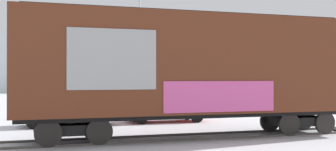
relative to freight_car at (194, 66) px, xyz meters
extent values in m
plane|color=silver|center=(1.07, 0.00, -2.75)|extent=(260.00, 260.00, 0.00)
cube|color=#4C4742|center=(0.04, -0.72, -2.71)|extent=(59.93, 3.18, 0.08)
cube|color=#4C4742|center=(-0.03, 0.72, -2.71)|extent=(59.93, 3.18, 0.08)
cube|color=#5B2B19|center=(0.00, 0.00, 0.08)|extent=(13.62, 3.71, 3.66)
cube|color=#2D2823|center=(0.00, 0.00, 2.03)|extent=(12.81, 1.06, 0.24)
cube|color=#999999|center=(-3.39, -1.70, 0.17)|extent=(2.96, 0.18, 2.01)
cube|color=#CC4C8C|center=(0.50, -1.50, -1.11)|extent=(4.28, 0.25, 1.10)
cube|color=black|center=(0.00, 0.00, -1.85)|extent=(13.28, 2.34, 0.20)
cube|color=black|center=(-4.62, -0.23, -2.24)|extent=(2.17, 1.46, 0.36)
cylinder|color=black|center=(-5.43, -1.00, -2.29)|extent=(0.92, 0.17, 0.92)
cylinder|color=black|center=(-5.51, 0.44, -2.29)|extent=(0.92, 0.17, 0.92)
cylinder|color=black|center=(-3.74, -0.91, -2.29)|extent=(0.92, 0.17, 0.92)
cylinder|color=black|center=(-3.81, 0.53, -2.29)|extent=(0.92, 0.17, 0.92)
cube|color=black|center=(4.63, 0.24, -2.24)|extent=(2.17, 1.46, 0.36)
cylinder|color=black|center=(3.82, -0.52, -2.29)|extent=(0.92, 0.17, 0.92)
cylinder|color=black|center=(3.74, 0.92, -2.29)|extent=(0.92, 0.17, 0.92)
cylinder|color=black|center=(5.51, -0.43, -2.29)|extent=(0.92, 0.17, 0.92)
cylinder|color=black|center=(5.44, 1.00, -2.29)|extent=(0.92, 0.17, 0.92)
cylinder|color=silver|center=(0.17, 11.47, 1.62)|extent=(0.12, 0.12, 8.74)
cube|color=silver|center=(1.07, 74.74, 1.93)|extent=(140.46, 41.25, 9.36)
cube|color=brown|center=(18.44, 62.37, 7.76)|extent=(4.81, 4.52, 2.29)
cube|color=#9E9384|center=(30.03, 62.37, 8.22)|extent=(6.86, 4.09, 3.22)
cube|color=#8C725B|center=(27.16, 62.37, 8.22)|extent=(6.69, 3.80, 3.21)
cube|color=#9E9384|center=(20.63, 62.37, 7.69)|extent=(7.53, 5.84, 2.16)
cone|color=#193D23|center=(3.10, 59.28, 8.59)|extent=(1.98, 1.98, 3.96)
cone|color=#193D23|center=(16.00, 63.22, 8.17)|extent=(1.56, 1.56, 3.11)
cone|color=#193D23|center=(48.23, 65.44, 8.44)|extent=(1.83, 1.83, 3.65)
cone|color=#193D23|center=(21.66, 60.54, 8.44)|extent=(1.83, 1.83, 3.65)
cube|color=#B7BABF|center=(-4.64, 5.53, -2.11)|extent=(4.66, 2.15, 0.65)
cube|color=#2D333D|center=(-4.88, 5.52, -1.49)|extent=(2.32, 1.82, 0.60)
cylinder|color=black|center=(-3.15, 6.52, -2.43)|extent=(0.65, 0.26, 0.64)
cylinder|color=black|center=(-3.04, 4.74, -2.43)|extent=(0.65, 0.26, 0.64)
cylinder|color=black|center=(-6.24, 6.33, -2.43)|extent=(0.65, 0.26, 0.64)
cylinder|color=black|center=(-6.13, 4.55, -2.43)|extent=(0.65, 0.26, 0.64)
cube|color=#B21E1E|center=(0.44, 6.08, -2.10)|extent=(4.33, 1.82, 0.67)
cube|color=#2D333D|center=(0.30, 6.08, -1.48)|extent=(2.37, 1.63, 0.57)
cylinder|color=black|center=(1.90, 6.94, -2.43)|extent=(0.64, 0.22, 0.64)
cylinder|color=black|center=(1.91, 5.23, -2.43)|extent=(0.64, 0.22, 0.64)
cylinder|color=black|center=(-1.03, 6.93, -2.43)|extent=(0.64, 0.22, 0.64)
cylinder|color=black|center=(-1.03, 5.22, -2.43)|extent=(0.64, 0.22, 0.64)
camera|label=1|loc=(-5.31, -15.82, -0.44)|focal=46.05mm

